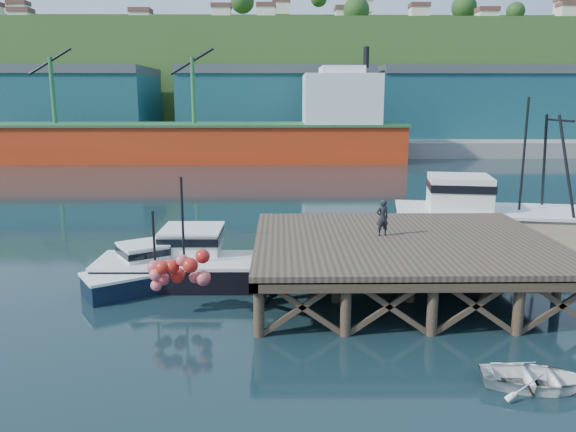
{
  "coord_description": "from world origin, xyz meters",
  "views": [
    {
      "loc": [
        0.5,
        -22.0,
        7.69
      ],
      "look_at": [
        0.86,
        2.0,
        2.63
      ],
      "focal_mm": 35.0,
      "sensor_mm": 36.0,
      "label": 1
    }
  ],
  "objects_px": {
    "boat_navy": "(149,271)",
    "boat_black": "(189,263)",
    "trawler": "(504,217)",
    "dinghy": "(536,378)",
    "dockworker": "(382,218)"
  },
  "relations": [
    {
      "from": "boat_navy",
      "to": "boat_black",
      "type": "xyz_separation_m",
      "value": [
        1.56,
        0.61,
        0.18
      ]
    },
    {
      "from": "boat_black",
      "to": "trawler",
      "type": "bearing_deg",
      "value": 20.64
    },
    {
      "from": "boat_navy",
      "to": "dinghy",
      "type": "bearing_deg",
      "value": -66.82
    },
    {
      "from": "trawler",
      "to": "dockworker",
      "type": "height_order",
      "value": "trawler"
    },
    {
      "from": "dockworker",
      "to": "trawler",
      "type": "bearing_deg",
      "value": -158.6
    },
    {
      "from": "boat_navy",
      "to": "trawler",
      "type": "height_order",
      "value": "trawler"
    },
    {
      "from": "trawler",
      "to": "dinghy",
      "type": "distance_m",
      "value": 15.53
    },
    {
      "from": "boat_black",
      "to": "dinghy",
      "type": "relative_size",
      "value": 2.6
    },
    {
      "from": "boat_black",
      "to": "dockworker",
      "type": "bearing_deg",
      "value": -2.34
    },
    {
      "from": "dockworker",
      "to": "boat_navy",
      "type": "bearing_deg",
      "value": -16.54
    },
    {
      "from": "boat_navy",
      "to": "dockworker",
      "type": "height_order",
      "value": "dockworker"
    },
    {
      "from": "trawler",
      "to": "dockworker",
      "type": "xyz_separation_m",
      "value": [
        -7.51,
        -6.05,
        1.29
      ]
    },
    {
      "from": "boat_navy",
      "to": "dinghy",
      "type": "relative_size",
      "value": 1.91
    },
    {
      "from": "trawler",
      "to": "boat_black",
      "type": "bearing_deg",
      "value": -150.58
    },
    {
      "from": "boat_black",
      "to": "dockworker",
      "type": "xyz_separation_m",
      "value": [
        8.06,
        -0.45,
        2.03
      ]
    }
  ]
}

